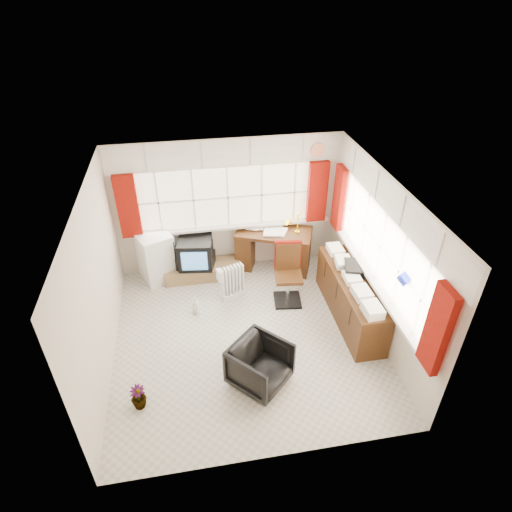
{
  "coord_description": "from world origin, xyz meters",
  "views": [
    {
      "loc": [
        -0.69,
        -4.76,
        4.8
      ],
      "look_at": [
        0.25,
        0.55,
        1.13
      ],
      "focal_mm": 30.0,
      "sensor_mm": 36.0,
      "label": 1
    }
  ],
  "objects_px": {
    "credenza": "(350,297)",
    "office_chair": "(260,365)",
    "desk": "(274,247)",
    "radiator": "(232,284)",
    "task_chair": "(288,270)",
    "mini_fridge": "(156,257)",
    "tv_bench": "(203,270)",
    "desk_lamp": "(298,218)",
    "crt_tv": "(196,253)"
  },
  "relations": [
    {
      "from": "task_chair",
      "to": "mini_fridge",
      "type": "relative_size",
      "value": 1.17
    },
    {
      "from": "mini_fridge",
      "to": "tv_bench",
      "type": "bearing_deg",
      "value": -5.64
    },
    {
      "from": "credenza",
      "to": "mini_fridge",
      "type": "xyz_separation_m",
      "value": [
        -3.09,
        1.6,
        0.07
      ]
    },
    {
      "from": "mini_fridge",
      "to": "crt_tv",
      "type": "bearing_deg",
      "value": -5.02
    },
    {
      "from": "task_chair",
      "to": "office_chair",
      "type": "distance_m",
      "value": 1.92
    },
    {
      "from": "office_chair",
      "to": "credenza",
      "type": "height_order",
      "value": "credenza"
    },
    {
      "from": "office_chair",
      "to": "tv_bench",
      "type": "relative_size",
      "value": 0.52
    },
    {
      "from": "tv_bench",
      "to": "crt_tv",
      "type": "height_order",
      "value": "crt_tv"
    },
    {
      "from": "office_chair",
      "to": "mini_fridge",
      "type": "distance_m",
      "value": 3.03
    },
    {
      "from": "desk",
      "to": "credenza",
      "type": "relative_size",
      "value": 0.76
    },
    {
      "from": "credenza",
      "to": "desk_lamp",
      "type": "bearing_deg",
      "value": 109.0
    },
    {
      "from": "desk_lamp",
      "to": "crt_tv",
      "type": "distance_m",
      "value": 1.94
    },
    {
      "from": "desk_lamp",
      "to": "mini_fridge",
      "type": "distance_m",
      "value": 2.64
    },
    {
      "from": "tv_bench",
      "to": "desk_lamp",
      "type": "bearing_deg",
      "value": -0.68
    },
    {
      "from": "credenza",
      "to": "office_chair",
      "type": "bearing_deg",
      "value": -147.17
    },
    {
      "from": "desk_lamp",
      "to": "office_chair",
      "type": "relative_size",
      "value": 0.56
    },
    {
      "from": "credenza",
      "to": "crt_tv",
      "type": "xyz_separation_m",
      "value": [
        -2.38,
        1.54,
        0.12
      ]
    },
    {
      "from": "desk_lamp",
      "to": "mini_fridge",
      "type": "relative_size",
      "value": 0.44
    },
    {
      "from": "desk",
      "to": "credenza",
      "type": "bearing_deg",
      "value": -59.88
    },
    {
      "from": "task_chair",
      "to": "mini_fridge",
      "type": "bearing_deg",
      "value": 156.75
    },
    {
      "from": "office_chair",
      "to": "tv_bench",
      "type": "bearing_deg",
      "value": 59.18
    },
    {
      "from": "credenza",
      "to": "mini_fridge",
      "type": "bearing_deg",
      "value": 152.61
    },
    {
      "from": "radiator",
      "to": "credenza",
      "type": "xyz_separation_m",
      "value": [
        1.81,
        -0.84,
        0.14
      ]
    },
    {
      "from": "task_chair",
      "to": "mini_fridge",
      "type": "height_order",
      "value": "task_chair"
    },
    {
      "from": "desk_lamp",
      "to": "mini_fridge",
      "type": "xyz_separation_m",
      "value": [
        -2.57,
        0.1,
        -0.6
      ]
    },
    {
      "from": "radiator",
      "to": "credenza",
      "type": "distance_m",
      "value": 2.0
    },
    {
      "from": "task_chair",
      "to": "tv_bench",
      "type": "height_order",
      "value": "task_chair"
    },
    {
      "from": "desk_lamp",
      "to": "radiator",
      "type": "bearing_deg",
      "value": -153.07
    },
    {
      "from": "office_chair",
      "to": "task_chair",
      "type": "bearing_deg",
      "value": 21.6
    },
    {
      "from": "office_chair",
      "to": "credenza",
      "type": "xyz_separation_m",
      "value": [
        1.68,
        1.08,
        0.07
      ]
    },
    {
      "from": "task_chair",
      "to": "tv_bench",
      "type": "bearing_deg",
      "value": 148.14
    },
    {
      "from": "office_chair",
      "to": "credenza",
      "type": "distance_m",
      "value": 2.0
    },
    {
      "from": "credenza",
      "to": "crt_tv",
      "type": "height_order",
      "value": "credenza"
    },
    {
      "from": "desk_lamp",
      "to": "office_chair",
      "type": "xyz_separation_m",
      "value": [
        -1.16,
        -2.58,
        -0.74
      ]
    },
    {
      "from": "task_chair",
      "to": "mini_fridge",
      "type": "distance_m",
      "value": 2.4
    },
    {
      "from": "desk",
      "to": "radiator",
      "type": "height_order",
      "value": "desk"
    },
    {
      "from": "radiator",
      "to": "mini_fridge",
      "type": "relative_size",
      "value": 0.67
    },
    {
      "from": "desk_lamp",
      "to": "mini_fridge",
      "type": "height_order",
      "value": "desk_lamp"
    },
    {
      "from": "desk",
      "to": "radiator",
      "type": "relative_size",
      "value": 2.42
    },
    {
      "from": "desk",
      "to": "task_chair",
      "type": "relative_size",
      "value": 1.39
    },
    {
      "from": "credenza",
      "to": "tv_bench",
      "type": "relative_size",
      "value": 1.43
    },
    {
      "from": "task_chair",
      "to": "credenza",
      "type": "height_order",
      "value": "task_chair"
    },
    {
      "from": "credenza",
      "to": "mini_fridge",
      "type": "height_order",
      "value": "mini_fridge"
    },
    {
      "from": "office_chair",
      "to": "crt_tv",
      "type": "bearing_deg",
      "value": 61.19
    },
    {
      "from": "office_chair",
      "to": "credenza",
      "type": "relative_size",
      "value": 0.36
    },
    {
      "from": "desk_lamp",
      "to": "credenza",
      "type": "xyz_separation_m",
      "value": [
        0.52,
        -1.5,
        -0.67
      ]
    },
    {
      "from": "desk",
      "to": "tv_bench",
      "type": "bearing_deg",
      "value": -176.61
    },
    {
      "from": "mini_fridge",
      "to": "credenza",
      "type": "bearing_deg",
      "value": -27.39
    },
    {
      "from": "office_chair",
      "to": "radiator",
      "type": "relative_size",
      "value": 1.16
    },
    {
      "from": "credenza",
      "to": "radiator",
      "type": "bearing_deg",
      "value": 155.07
    }
  ]
}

